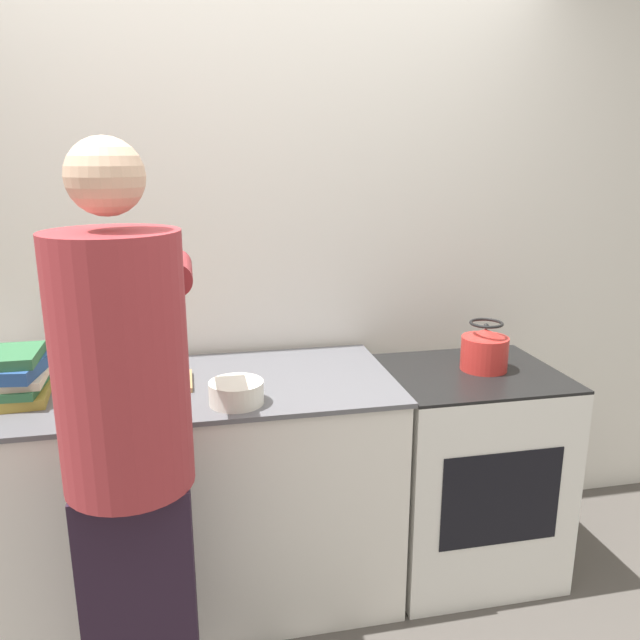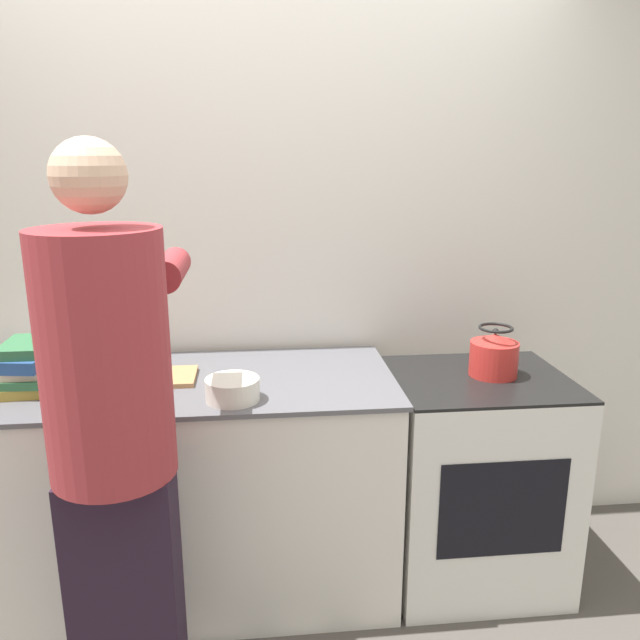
% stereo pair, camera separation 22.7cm
% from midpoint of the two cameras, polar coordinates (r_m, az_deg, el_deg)
% --- Properties ---
extents(ground_plane, '(12.00, 12.00, 0.00)m').
position_cam_midpoint_polar(ground_plane, '(2.60, -5.69, -27.12)').
color(ground_plane, '#4C4742').
extents(wall_back, '(8.00, 0.05, 2.60)m').
position_cam_midpoint_polar(wall_back, '(2.72, -8.17, 5.51)').
color(wall_back, silver).
rests_on(wall_back, ground_plane).
extents(counter, '(1.64, 0.71, 0.90)m').
position_cam_midpoint_polar(counter, '(2.61, -14.86, -15.09)').
color(counter, silver).
rests_on(counter, ground_plane).
extents(oven, '(0.69, 0.60, 0.88)m').
position_cam_midpoint_polar(oven, '(2.76, 10.92, -13.38)').
color(oven, silver).
rests_on(oven, ground_plane).
extents(person, '(0.40, 0.63, 1.78)m').
position_cam_midpoint_polar(person, '(1.87, -20.55, -10.42)').
color(person, black).
rests_on(person, ground_plane).
extents(cutting_board, '(0.37, 0.21, 0.02)m').
position_cam_midpoint_polar(cutting_board, '(2.45, -18.65, -5.63)').
color(cutting_board, '#A87A4C').
rests_on(cutting_board, counter).
extents(knife, '(0.19, 0.08, 0.01)m').
position_cam_midpoint_polar(knife, '(2.46, -18.97, -5.23)').
color(knife, silver).
rests_on(knife, cutting_board).
extents(kettle, '(0.19, 0.19, 0.20)m').
position_cam_midpoint_polar(kettle, '(2.59, 12.42, -2.69)').
color(kettle, red).
rests_on(kettle, oven).
extents(bowl_prep, '(0.19, 0.19, 0.08)m').
position_cam_midpoint_polar(bowl_prep, '(2.19, -10.63, -6.60)').
color(bowl_prep, silver).
rests_on(bowl_prep, counter).
extents(bowl_mixing, '(0.17, 0.17, 0.06)m').
position_cam_midpoint_polar(bowl_mixing, '(2.73, -28.79, -4.11)').
color(bowl_mixing, silver).
rests_on(bowl_mixing, counter).
extents(canister_jar, '(0.12, 0.12, 0.15)m').
position_cam_midpoint_polar(canister_jar, '(2.68, -24.23, -2.85)').
color(canister_jar, '#756047').
rests_on(canister_jar, counter).
extents(book_stack, '(0.22, 0.28, 0.18)m').
position_cam_midpoint_polar(book_stack, '(2.47, -28.33, -4.63)').
color(book_stack, olive).
rests_on(book_stack, counter).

